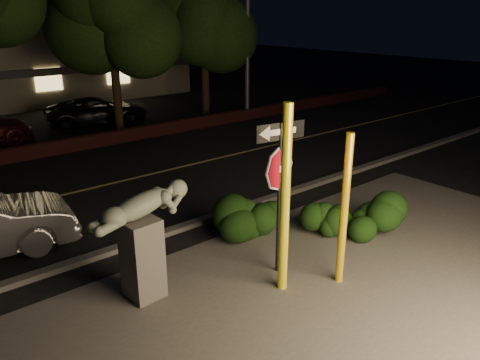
% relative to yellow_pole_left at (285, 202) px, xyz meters
% --- Properties ---
extents(ground, '(90.00, 90.00, 0.00)m').
position_rel_yellow_pole_left_xyz_m(ground, '(0.63, 10.49, -1.80)').
color(ground, black).
rests_on(ground, ground).
extents(patio, '(14.00, 6.00, 0.02)m').
position_rel_yellow_pole_left_xyz_m(patio, '(0.63, -0.51, -1.79)').
color(patio, '#4C4944').
rests_on(patio, ground).
extents(road, '(80.00, 8.00, 0.01)m').
position_rel_yellow_pole_left_xyz_m(road, '(0.63, 7.49, -1.79)').
color(road, black).
rests_on(road, ground).
extents(lane_marking, '(80.00, 0.12, 0.00)m').
position_rel_yellow_pole_left_xyz_m(lane_marking, '(0.63, 7.49, -1.78)').
color(lane_marking, '#B6A048').
rests_on(lane_marking, road).
extents(curb, '(80.00, 0.25, 0.12)m').
position_rel_yellow_pole_left_xyz_m(curb, '(0.63, 3.39, -1.74)').
color(curb, '#4C4944').
rests_on(curb, ground).
extents(brick_wall, '(40.00, 0.35, 0.50)m').
position_rel_yellow_pole_left_xyz_m(brick_wall, '(0.63, 11.79, -1.55)').
color(brick_wall, '#421715').
rests_on(brick_wall, ground).
extents(parking_lot, '(40.00, 12.00, 0.01)m').
position_rel_yellow_pole_left_xyz_m(parking_lot, '(0.63, 17.49, -1.79)').
color(parking_lot, black).
rests_on(parking_lot, ground).
extents(tree_far_d, '(4.40, 4.40, 7.42)m').
position_rel_yellow_pole_left_xyz_m(tree_far_d, '(8.13, 13.79, 3.62)').
color(tree_far_d, black).
rests_on(tree_far_d, ground).
extents(yellow_pole_left, '(0.18, 0.18, 3.60)m').
position_rel_yellow_pole_left_xyz_m(yellow_pole_left, '(0.00, 0.00, 0.00)').
color(yellow_pole_left, yellow).
rests_on(yellow_pole_left, ground).
extents(yellow_pole_right, '(0.15, 0.15, 3.02)m').
position_rel_yellow_pole_left_xyz_m(yellow_pole_right, '(1.03, -0.54, -0.29)').
color(yellow_pole_right, yellow).
rests_on(yellow_pole_right, ground).
extents(signpost, '(1.04, 0.22, 3.11)m').
position_rel_yellow_pole_left_xyz_m(signpost, '(0.35, 0.51, 0.41)').
color(signpost, black).
rests_on(signpost, ground).
extents(sculpture, '(1.97, 0.66, 2.10)m').
position_rel_yellow_pole_left_xyz_m(sculpture, '(-2.13, 1.44, -0.50)').
color(sculpture, '#4C4944').
rests_on(sculpture, ground).
extents(hedge_center, '(2.08, 1.00, 1.07)m').
position_rel_yellow_pole_left_xyz_m(hedge_center, '(1.09, 2.02, -1.26)').
color(hedge_center, black).
rests_on(hedge_center, ground).
extents(hedge_right, '(1.56, 0.84, 1.02)m').
position_rel_yellow_pole_left_xyz_m(hedge_right, '(2.63, 1.00, -1.29)').
color(hedge_right, black).
rests_on(hedge_right, ground).
extents(hedge_far_right, '(1.87, 1.47, 1.13)m').
position_rel_yellow_pole_left_xyz_m(hedge_far_right, '(3.25, 0.33, -1.23)').
color(hedge_far_right, black).
rests_on(hedge_far_right, ground).
extents(parked_car_dark, '(4.87, 2.87, 1.27)m').
position_rel_yellow_pole_left_xyz_m(parked_car_dark, '(3.03, 15.36, -1.16)').
color(parked_car_dark, black).
rests_on(parked_car_dark, ground).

